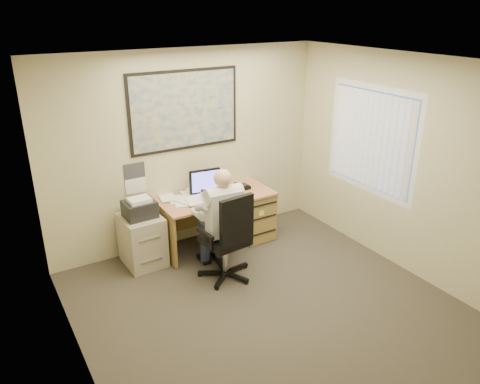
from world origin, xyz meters
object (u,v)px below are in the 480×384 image
desk (235,210)px  office_chair (227,254)px  filing_cabinet (142,236)px  person (223,224)px

desk → office_chair: bearing=-126.1°
office_chair → desk: bearing=47.6°
filing_cabinet → person: person is taller
desk → filing_cabinet: size_ratio=1.70×
office_chair → person: size_ratio=0.82×
desk → filing_cabinet: bearing=179.4°
desk → person: size_ratio=1.13×
desk → office_chair: size_ratio=1.38×
desk → filing_cabinet: 1.41m
desk → person: person is taller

